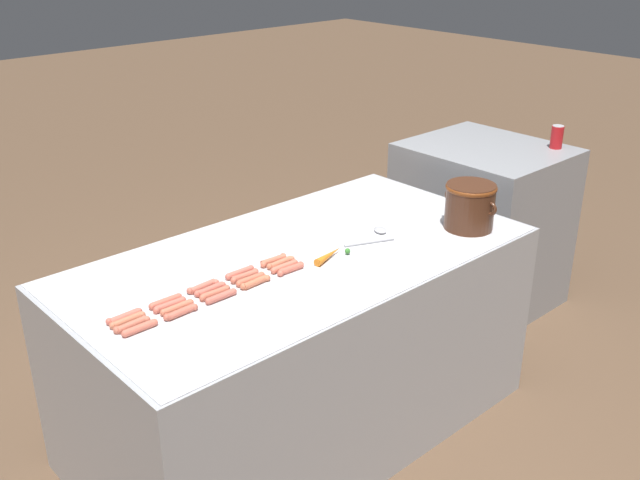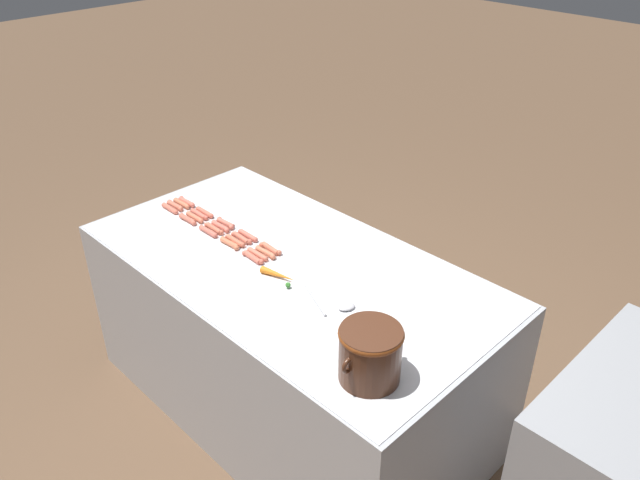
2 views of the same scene
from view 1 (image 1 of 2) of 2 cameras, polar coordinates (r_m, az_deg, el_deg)
ground_plane at (r=3.37m, az=-1.44°, el=-14.18°), size 20.00×20.00×0.00m
griddle_counter at (r=3.13m, az=-1.52°, el=-8.11°), size 1.00×1.90×0.84m
back_cabinet at (r=4.29m, az=12.42°, el=1.18°), size 0.82×0.72×0.93m
hot_dog_0 at (r=2.55m, az=-15.04°, el=-5.77°), size 0.03×0.13×0.03m
hot_dog_1 at (r=2.61m, az=-12.00°, el=-4.69°), size 0.03×0.13×0.03m
hot_dog_2 at (r=2.68m, az=-9.13°, el=-3.60°), size 0.03×0.13×0.03m
hot_dog_3 at (r=2.77m, az=-6.29°, el=-2.54°), size 0.03×0.13×0.03m
hot_dog_4 at (r=2.85m, az=-3.67°, el=-1.59°), size 0.03×0.13×0.03m
hot_dog_5 at (r=2.52m, az=-14.78°, el=-6.07°), size 0.03×0.13×0.03m
hot_dog_6 at (r=2.58m, az=-11.66°, el=-4.98°), size 0.03×0.13×0.03m
hot_dog_7 at (r=2.66m, az=-8.57°, el=-3.83°), size 0.03×0.13×0.03m
hot_dog_8 at (r=2.74m, az=-5.91°, el=-2.81°), size 0.03×0.13×0.03m
hot_dog_9 at (r=2.83m, az=-3.09°, el=-1.78°), size 0.03×0.13×0.03m
hot_dog_10 at (r=2.49m, az=-14.47°, el=-6.42°), size 0.03×0.13×0.03m
hot_dog_11 at (r=2.56m, az=-11.10°, el=-5.20°), size 0.03×0.13×0.03m
hot_dog_12 at (r=2.63m, az=-8.21°, el=-4.12°), size 0.03×0.13×0.03m
hot_dog_13 at (r=2.71m, az=-5.45°, el=-3.07°), size 0.03×0.13×0.03m
hot_dog_14 at (r=2.80m, az=-2.80°, el=-2.08°), size 0.03×0.13×0.03m
hot_dog_15 at (r=2.47m, az=-13.88°, el=-6.68°), size 0.03×0.13×0.03m
hot_dog_16 at (r=2.53m, az=-10.81°, el=-5.55°), size 0.03×0.13×0.03m
hot_dog_17 at (r=2.61m, az=-7.73°, el=-4.38°), size 0.03×0.13×0.03m
hot_dog_18 at (r=2.69m, az=-5.07°, el=-3.30°), size 0.03×0.13×0.03m
hot_dog_19 at (r=2.78m, az=-2.31°, el=-2.26°), size 0.03×0.13×0.03m
bean_pot at (r=3.20m, az=11.62°, el=2.76°), size 0.27×0.22×0.20m
serving_spoon at (r=3.10m, az=4.44°, el=0.46°), size 0.14×0.26×0.02m
carrot at (r=2.88m, az=0.79°, el=-1.17°), size 0.07×0.18×0.03m
soda_can at (r=4.19m, az=18.00°, el=7.66°), size 0.07×0.07×0.12m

